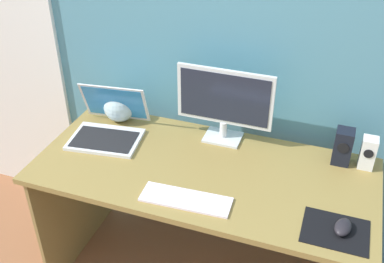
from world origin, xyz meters
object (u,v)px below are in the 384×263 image
(fishbowl, at_px, (119,106))
(keyboard_external, at_px, (185,199))
(monitor, at_px, (224,102))
(mouse, at_px, (343,227))
(laptop, at_px, (109,127))
(speaker_right, at_px, (368,153))
(speaker_near_monitor, at_px, (343,146))

(fishbowl, relative_size, keyboard_external, 0.43)
(monitor, xyz_separation_m, keyboard_external, (-0.02, -0.49, -0.20))
(mouse, bearing_deg, laptop, 176.87)
(monitor, relative_size, mouse, 4.66)
(speaker_right, bearing_deg, keyboard_external, -144.85)
(laptop, height_order, mouse, laptop)
(keyboard_external, bearing_deg, mouse, 0.19)
(keyboard_external, bearing_deg, speaker_near_monitor, 36.90)
(speaker_near_monitor, height_order, fishbowl, speaker_near_monitor)
(keyboard_external, xyz_separation_m, mouse, (0.62, 0.04, 0.02))
(laptop, bearing_deg, speaker_near_monitor, 8.03)
(fishbowl, bearing_deg, keyboard_external, -41.69)
(laptop, distance_m, keyboard_external, 0.62)
(laptop, relative_size, fishbowl, 2.31)
(laptop, bearing_deg, keyboard_external, -32.09)
(speaker_near_monitor, height_order, laptop, laptop)
(fishbowl, relative_size, mouse, 1.63)
(monitor, distance_m, mouse, 0.78)
(speaker_near_monitor, relative_size, laptop, 0.45)
(speaker_right, distance_m, keyboard_external, 0.85)
(monitor, bearing_deg, keyboard_external, -92.20)
(speaker_near_monitor, relative_size, mouse, 1.71)
(monitor, height_order, speaker_right, monitor)
(laptop, xyz_separation_m, fishbowl, (-0.02, 0.15, 0.03))
(laptop, xyz_separation_m, keyboard_external, (0.53, -0.33, -0.04))
(fishbowl, bearing_deg, monitor, 0.67)
(speaker_right, bearing_deg, monitor, 179.67)
(fishbowl, bearing_deg, laptop, -83.74)
(laptop, bearing_deg, mouse, -14.36)
(monitor, bearing_deg, laptop, -163.62)
(speaker_near_monitor, distance_m, keyboard_external, 0.76)
(monitor, xyz_separation_m, mouse, (0.61, -0.45, -0.18))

